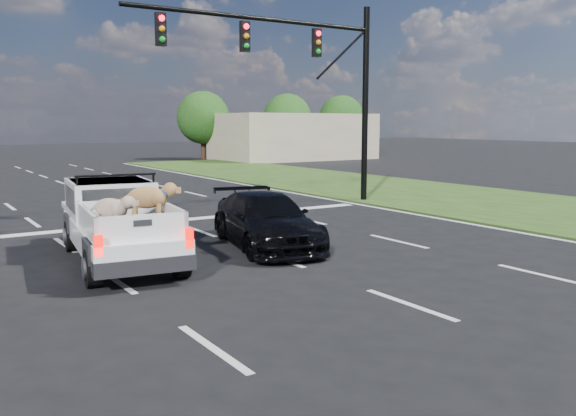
{
  "coord_description": "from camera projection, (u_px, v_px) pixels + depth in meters",
  "views": [
    {
      "loc": [
        -5.05,
        -6.88,
        2.9
      ],
      "look_at": [
        0.71,
        2.0,
        1.42
      ],
      "focal_mm": 38.0,
      "sensor_mm": 36.0,
      "label": 1
    }
  ],
  "objects": [
    {
      "name": "ground",
      "position": [
        322.0,
        324.0,
        8.84
      ],
      "size": [
        160.0,
        160.0,
        0.0
      ],
      "primitive_type": "plane",
      "color": "black",
      "rests_on": "ground"
    },
    {
      "name": "road_markings",
      "position": [
        157.0,
        247.0,
        14.29
      ],
      "size": [
        17.75,
        60.0,
        0.01
      ],
      "color": "silver",
      "rests_on": "ground"
    },
    {
      "name": "grass_shoulder_right",
      "position": [
        525.0,
        207.0,
        20.83
      ],
      "size": [
        8.0,
        60.0,
        0.06
      ],
      "primitive_type": "cube",
      "color": "#1E4214",
      "rests_on": "ground"
    },
    {
      "name": "traffic_signal",
      "position": [
        312.0,
        69.0,
        20.78
      ],
      "size": [
        9.11,
        0.31,
        7.0
      ],
      "color": "black",
      "rests_on": "ground"
    },
    {
      "name": "building_right",
      "position": [
        293.0,
        136.0,
        48.69
      ],
      "size": [
        12.0,
        7.0,
        3.6
      ],
      "primitive_type": "cube",
      "color": "#B7AB8C",
      "rests_on": "ground"
    },
    {
      "name": "tree_far_d",
      "position": [
        203.0,
        118.0,
        48.57
      ],
      "size": [
        4.2,
        4.2,
        5.4
      ],
      "color": "#332114",
      "rests_on": "ground"
    },
    {
      "name": "tree_far_e",
      "position": [
        287.0,
        118.0,
        52.89
      ],
      "size": [
        4.2,
        4.2,
        5.4
      ],
      "color": "#332114",
      "rests_on": "ground"
    },
    {
      "name": "tree_far_f",
      "position": [
        342.0,
        118.0,
        56.12
      ],
      "size": [
        4.2,
        4.2,
        5.4
      ],
      "color": "#332114",
      "rests_on": "ground"
    },
    {
      "name": "pickup_truck",
      "position": [
        118.0,
        221.0,
        12.79
      ],
      "size": [
        2.38,
        5.1,
        1.84
      ],
      "rotation": [
        0.0,
        0.0,
        -0.13
      ],
      "color": "black",
      "rests_on": "ground"
    },
    {
      "name": "black_coupe",
      "position": [
        266.0,
        220.0,
        14.29
      ],
      "size": [
        2.68,
        4.64,
        1.26
      ],
      "primitive_type": "imported",
      "rotation": [
        0.0,
        0.0,
        -0.22
      ],
      "color": "black",
      "rests_on": "ground"
    }
  ]
}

